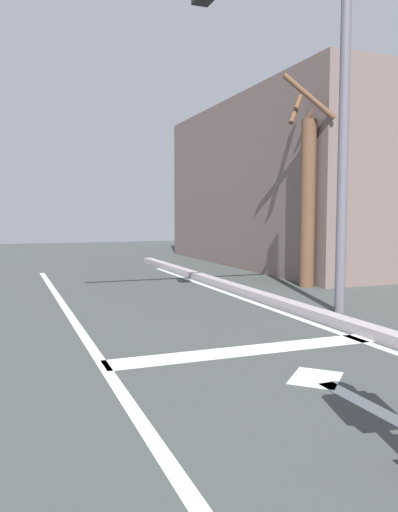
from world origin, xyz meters
TOP-DOWN VIEW (x-y plane):
  - lane_line_center at (-0.51, 6.00)m, footprint 0.12×20.00m
  - stop_bar at (1.15, 7.25)m, footprint 3.31×0.40m
  - lane_arrow_stem at (1.31, 5.28)m, footprint 0.16×1.40m
  - lane_arrow_head at (1.31, 6.13)m, footprint 0.71×0.71m
  - traffic_signal_mast at (2.48, 8.75)m, footprint 4.75×0.34m
  - roadside_tree at (4.61, 11.38)m, footprint 1.12×1.07m
  - building_block at (9.41, 15.95)m, footprint 9.21×9.97m

SIDE VIEW (x-z plane):
  - lane_line_center at x=-0.51m, z-range 0.00..0.01m
  - stop_bar at x=1.15m, z-range 0.00..0.01m
  - lane_arrow_stem at x=1.31m, z-range 0.00..0.01m
  - lane_arrow_head at x=1.31m, z-range 0.00..0.01m
  - roadside_tree at x=4.61m, z-range -0.25..4.18m
  - building_block at x=9.41m, z-range 0.00..4.91m
  - traffic_signal_mast at x=2.48m, z-range 1.01..6.39m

